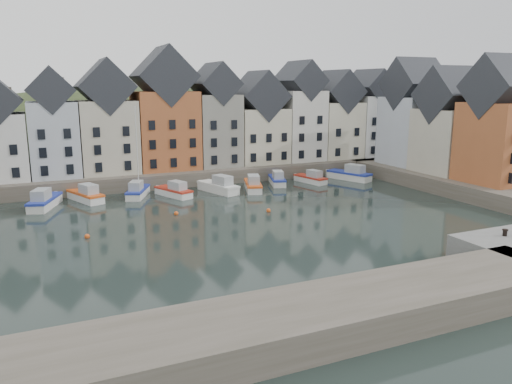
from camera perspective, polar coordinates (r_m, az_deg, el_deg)
ground at (r=50.34m, az=-2.30°, el=-4.26°), size 260.00×260.00×0.00m
far_quay at (r=78.11m, az=-10.51°, el=2.20°), size 90.00×16.00×2.00m
right_quay at (r=73.98m, az=24.39°, el=0.76°), size 14.00×54.00×2.00m
near_wall at (r=27.56m, az=-4.74°, el=-16.53°), size 50.00×6.00×2.00m
hillside at (r=107.39m, az=-13.43°, el=-5.64°), size 153.60×70.40×64.00m
far_terrace at (r=76.05m, az=-8.01°, el=8.00°), size 72.37×8.16×17.78m
right_terrace at (r=75.70m, az=21.54°, el=7.29°), size 8.30×24.25×16.36m
mooring_buoys at (r=53.95m, az=-8.37°, el=-3.10°), size 20.50×5.50×0.50m
boat_b at (r=63.80m, az=-23.05°, el=-1.00°), size 4.32×7.14×2.62m
boat_c at (r=65.58m, az=-18.84°, el=-0.37°), size 4.17×6.76×2.48m
boat_d at (r=66.32m, az=-13.37°, el=0.11°), size 4.27×6.43×11.83m
boat_e at (r=65.59m, az=-9.32°, el=0.08°), size 3.99×6.26×2.30m
boat_f at (r=67.36m, az=-4.25°, el=0.61°), size 4.13×7.22×2.65m
boat_g at (r=68.40m, az=-0.34°, el=0.78°), size 3.96×6.77×2.48m
boat_h at (r=72.68m, az=2.43°, el=1.40°), size 3.62×6.28×2.30m
boat_i at (r=74.25m, az=6.33°, el=1.54°), size 2.97×5.90×2.17m
boat_j at (r=77.47m, az=10.73°, el=1.96°), size 4.56×7.31×2.69m
mooring_bollard at (r=46.09m, az=26.57°, el=-4.14°), size 0.48×0.48×0.56m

